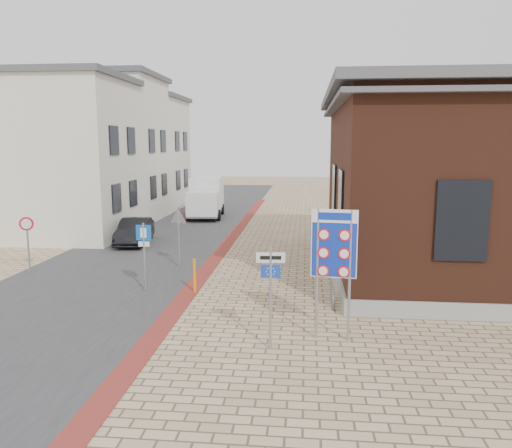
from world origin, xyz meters
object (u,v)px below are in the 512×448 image
at_px(box_truck, 206,197).
at_px(essen_sign, 271,281).
at_px(border_sign, 334,246).
at_px(parking_sign, 144,246).
at_px(sedan, 135,231).
at_px(bollard, 195,276).

relative_size(box_truck, essen_sign, 2.04).
xyz_separation_m(border_sign, parking_sign, (-5.94, 3.44, -0.83)).
bearing_deg(box_truck, parking_sign, -90.62).
xyz_separation_m(sedan, border_sign, (9.00, -11.18, 1.77)).
distance_m(sedan, essen_sign, 14.15).
distance_m(box_truck, border_sign, 21.47).
xyz_separation_m(box_truck, essen_sign, (5.76, -20.94, 0.33)).
relative_size(box_truck, bollard, 4.52).
height_order(sedan, parking_sign, parking_sign).
distance_m(border_sign, bollard, 5.85).
bearing_deg(sedan, box_truck, 71.74).
xyz_separation_m(box_truck, parking_sign, (1.32, -16.74, 0.22)).
height_order(box_truck, bollard, box_truck).
distance_m(sedan, bollard, 8.98).
relative_size(essen_sign, bollard, 2.21).
height_order(border_sign, parking_sign, border_sign).
xyz_separation_m(essen_sign, parking_sign, (-4.44, 4.21, -0.11)).
relative_size(sedan, border_sign, 1.13).
height_order(box_truck, border_sign, border_sign).
bearing_deg(border_sign, sedan, 135.49).
relative_size(border_sign, essen_sign, 1.31).
bearing_deg(essen_sign, border_sign, 22.40).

